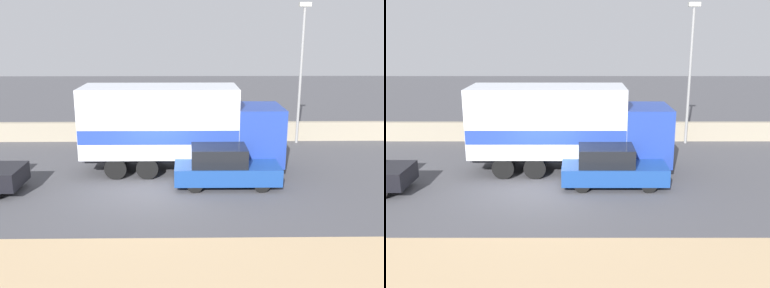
{
  "view_description": "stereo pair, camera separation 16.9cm",
  "coord_description": "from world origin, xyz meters",
  "views": [
    {
      "loc": [
        1.11,
        -14.99,
        5.76
      ],
      "look_at": [
        1.34,
        1.29,
        1.39
      ],
      "focal_mm": 40.0,
      "sensor_mm": 36.0,
      "label": 1
    },
    {
      "loc": [
        1.28,
        -14.99,
        5.76
      ],
      "look_at": [
        1.34,
        1.29,
        1.39
      ],
      "focal_mm": 40.0,
      "sensor_mm": 36.0,
      "label": 2
    }
  ],
  "objects": [
    {
      "name": "ground_plane",
      "position": [
        0.0,
        0.0,
        0.0
      ],
      "size": [
        80.0,
        80.0,
        0.0
      ],
      "primitive_type": "plane",
      "color": "#47474C"
    },
    {
      "name": "stone_wall_backdrop",
      "position": [
        0.0,
        7.18,
        0.5
      ],
      "size": [
        60.0,
        0.35,
        1.01
      ],
      "color": "gray",
      "rests_on": "ground_plane"
    },
    {
      "name": "street_lamp",
      "position": [
        6.9,
        6.67,
        4.07
      ],
      "size": [
        0.56,
        0.28,
        7.03
      ],
      "color": "gray",
      "rests_on": "ground_plane"
    },
    {
      "name": "box_truck",
      "position": [
        0.71,
        2.2,
        1.93
      ],
      "size": [
        8.14,
        2.42,
        3.56
      ],
      "color": "navy",
      "rests_on": "ground_plane"
    },
    {
      "name": "car_hatchback",
      "position": [
        2.54,
        0.38,
        0.75
      ],
      "size": [
        3.94,
        1.73,
        1.56
      ],
      "color": "navy",
      "rests_on": "ground_plane"
    }
  ]
}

